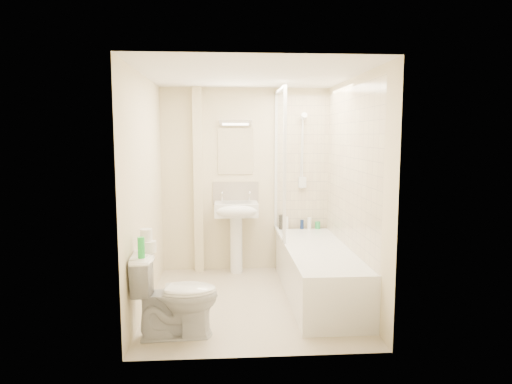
{
  "coord_description": "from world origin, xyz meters",
  "views": [
    {
      "loc": [
        -0.27,
        -4.75,
        1.79
      ],
      "look_at": [
        0.06,
        0.2,
        1.17
      ],
      "focal_mm": 32.0,
      "sensor_mm": 36.0,
      "label": 1
    }
  ],
  "objects": [
    {
      "name": "tile_back",
      "position": [
        0.75,
        1.24,
        1.42
      ],
      "size": [
        0.7,
        0.01,
        1.75
      ],
      "primitive_type": "cube",
      "color": "beige",
      "rests_on": "wall_back"
    },
    {
      "name": "tile_right",
      "position": [
        1.09,
        0.12,
        1.42
      ],
      "size": [
        0.01,
        2.1,
        1.75
      ],
      "primitive_type": "cube",
      "color": "beige",
      "rests_on": "wall_right"
    },
    {
      "name": "ceiling",
      "position": [
        0.0,
        0.0,
        2.4
      ],
      "size": [
        2.2,
        2.5,
        0.02
      ],
      "primitive_type": "cube",
      "color": "white",
      "rests_on": "wall_back"
    },
    {
      "name": "strip_light",
      "position": [
        -0.13,
        1.22,
        1.95
      ],
      "size": [
        0.42,
        0.07,
        0.07
      ],
      "primitive_type": "cube",
      "color": "silver",
      "rests_on": "wall_back"
    },
    {
      "name": "splashback",
      "position": [
        -0.13,
        1.24,
        1.03
      ],
      "size": [
        0.6,
        0.02,
        0.3
      ],
      "primitive_type": "cube",
      "color": "beige",
      "rests_on": "wall_back"
    },
    {
      "name": "mirror",
      "position": [
        -0.13,
        1.24,
        1.58
      ],
      "size": [
        0.46,
        0.01,
        0.6
      ],
      "primitive_type": "cube",
      "color": "white",
      "rests_on": "wall_back"
    },
    {
      "name": "toilet_roll_upper",
      "position": [
        -0.98,
        -0.71,
        0.91
      ],
      "size": [
        0.11,
        0.11,
        0.11
      ],
      "primitive_type": "cylinder",
      "color": "white",
      "rests_on": "toilet_roll_lower"
    },
    {
      "name": "bottle_black_a",
      "position": [
        0.47,
        1.16,
        0.65
      ],
      "size": [
        0.06,
        0.06,
        0.19
      ],
      "primitive_type": "cylinder",
      "color": "black",
      "rests_on": "bathtub"
    },
    {
      "name": "pedestal_sink",
      "position": [
        -0.13,
        1.01,
        0.75
      ],
      "size": [
        0.55,
        0.5,
        1.06
      ],
      "color": "white",
      "rests_on": "ground"
    },
    {
      "name": "wall_left",
      "position": [
        -1.1,
        0.0,
        1.2
      ],
      "size": [
        0.02,
        2.5,
        2.4
      ],
      "primitive_type": "cube",
      "color": "beige",
      "rests_on": "ground"
    },
    {
      "name": "toilet_roll_lower",
      "position": [
        -0.95,
        -0.73,
        0.81
      ],
      "size": [
        0.12,
        0.12,
        0.1
      ],
      "primitive_type": "cylinder",
      "color": "white",
      "rests_on": "toilet"
    },
    {
      "name": "shower_screen",
      "position": [
        0.4,
        0.8,
        1.45
      ],
      "size": [
        0.04,
        0.92,
        1.8
      ],
      "color": "white",
      "rests_on": "bathtub"
    },
    {
      "name": "bottle_green",
      "position": [
        0.96,
        1.16,
        0.6
      ],
      "size": [
        0.07,
        0.07,
        0.1
      ],
      "primitive_type": "cylinder",
      "color": "green",
      "rests_on": "bathtub"
    },
    {
      "name": "green_bottle",
      "position": [
        -0.98,
        -0.93,
        0.85
      ],
      "size": [
        0.06,
        0.06,
        0.18
      ],
      "primitive_type": "cylinder",
      "color": "green",
      "rests_on": "toilet"
    },
    {
      "name": "wall_right",
      "position": [
        1.1,
        0.0,
        1.2
      ],
      "size": [
        0.02,
        2.5,
        2.4
      ],
      "primitive_type": "cube",
      "color": "beige",
      "rests_on": "ground"
    },
    {
      "name": "shower_fixture",
      "position": [
        0.75,
        1.19,
        1.55
      ],
      "size": [
        0.1,
        0.16,
        0.99
      ],
      "color": "white",
      "rests_on": "wall_back"
    },
    {
      "name": "wall_back",
      "position": [
        0.0,
        1.25,
        1.2
      ],
      "size": [
        2.2,
        0.02,
        2.4
      ],
      "primitive_type": "cube",
      "color": "beige",
      "rests_on": "ground"
    },
    {
      "name": "floor",
      "position": [
        0.0,
        0.0,
        0.0
      ],
      "size": [
        2.5,
        2.5,
        0.0
      ],
      "primitive_type": "plane",
      "color": "#C5B49A",
      "rests_on": "ground"
    },
    {
      "name": "pipe_boxing",
      "position": [
        -0.62,
        1.19,
        1.2
      ],
      "size": [
        0.12,
        0.12,
        2.4
      ],
      "primitive_type": "cube",
      "color": "beige",
      "rests_on": "ground"
    },
    {
      "name": "bottle_white_b",
      "position": [
        0.84,
        1.16,
        0.63
      ],
      "size": [
        0.05,
        0.05,
        0.15
      ],
      "primitive_type": "cylinder",
      "color": "white",
      "rests_on": "bathtub"
    },
    {
      "name": "bottle_white_a",
      "position": [
        0.54,
        1.16,
        0.63
      ],
      "size": [
        0.05,
        0.05,
        0.17
      ],
      "primitive_type": "cylinder",
      "color": "white",
      "rests_on": "bathtub"
    },
    {
      "name": "bottle_blue",
      "position": [
        0.74,
        1.16,
        0.61
      ],
      "size": [
        0.05,
        0.05,
        0.12
      ],
      "primitive_type": "cylinder",
      "color": "navy",
      "rests_on": "bathtub"
    },
    {
      "name": "bathtub",
      "position": [
        0.75,
        0.12,
        0.29
      ],
      "size": [
        0.7,
        2.1,
        0.55
      ],
      "color": "white",
      "rests_on": "ground"
    },
    {
      "name": "toilet",
      "position": [
        -0.72,
        -0.8,
        0.38
      ],
      "size": [
        0.5,
        0.79,
        0.76
      ],
      "primitive_type": "imported",
      "rotation": [
        0.0,
        0.0,
        1.62
      ],
      "color": "white",
      "rests_on": "ground"
    }
  ]
}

